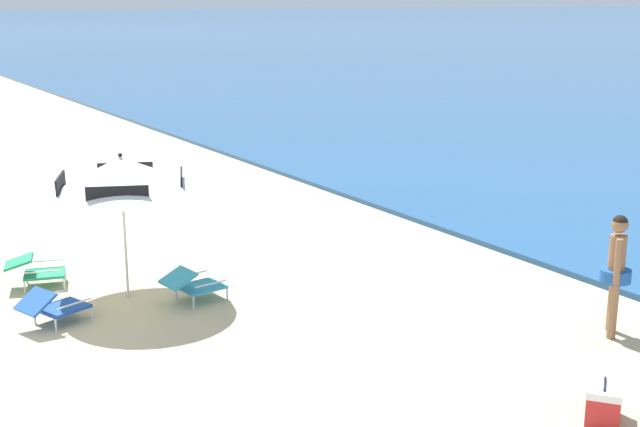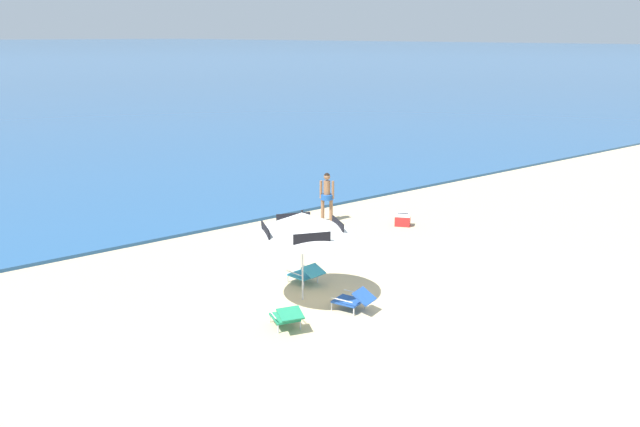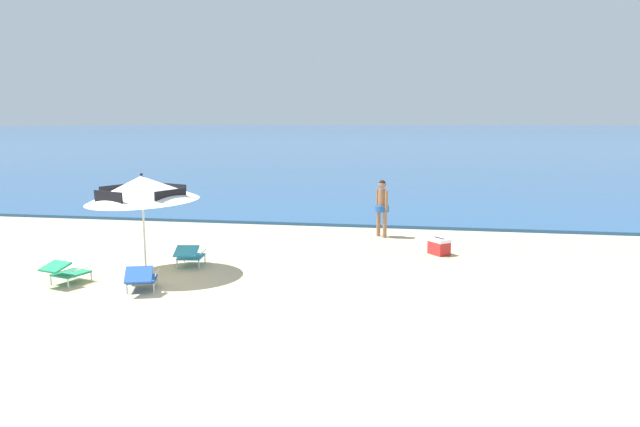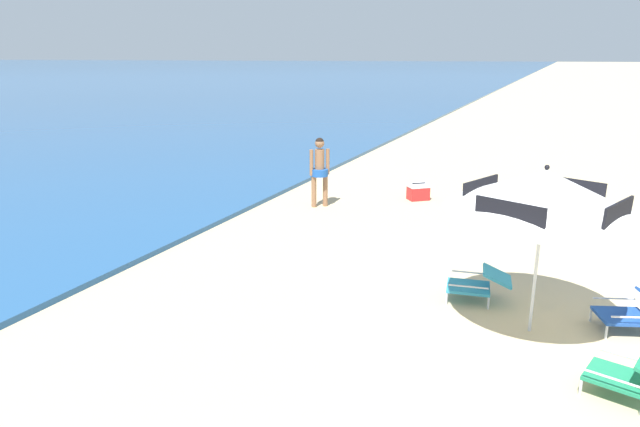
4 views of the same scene
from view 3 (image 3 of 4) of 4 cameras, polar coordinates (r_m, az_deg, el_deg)
ground_plane at (r=9.26m, az=-14.18°, el=-11.49°), size 800.00×800.00×0.00m
ocean_water at (r=417.41m, az=9.49°, el=8.43°), size 800.00×800.00×0.10m
beach_umbrella_striped_main at (r=12.57m, az=-17.26°, el=2.38°), size 3.33×3.32×2.16m
lounge_chair_under_umbrella at (r=13.22m, az=-12.83°, el=-4.01°), size 0.65×0.94×0.51m
lounge_chair_beside_umbrella at (r=12.56m, az=-23.95°, el=-5.24°), size 0.75×0.97×0.50m
lounge_chair_facing_sea at (r=11.56m, az=-17.36°, el=-6.09°), size 0.80×1.01×0.52m
person_standing_near_shore at (r=16.23m, az=6.17°, el=0.92°), size 0.40×0.40×1.62m
cooler_box at (r=14.39m, az=11.74°, el=-3.21°), size 0.58×0.60×0.43m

